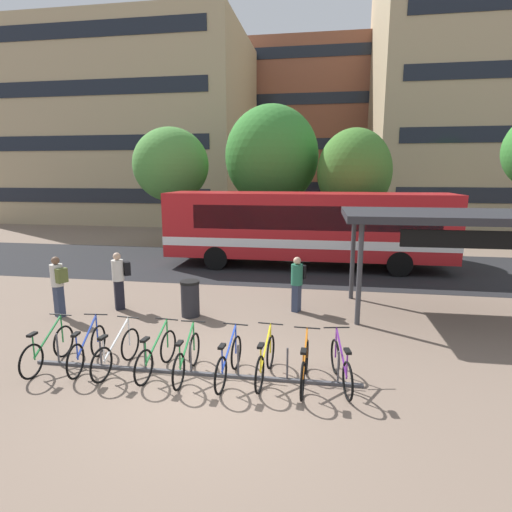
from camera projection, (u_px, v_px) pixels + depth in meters
name	position (u px, v px, depth m)	size (l,w,h in m)	color
ground	(211.00, 389.00, 7.82)	(200.00, 200.00, 0.00)	#7A6656
bus_lane_asphalt	(276.00, 266.00, 18.29)	(80.00, 7.20, 0.01)	#232326
city_bus	(305.00, 226.00, 17.75)	(12.04, 2.66, 3.20)	red
bike_rack	(191.00, 370.00, 8.36)	(6.81, 0.16, 0.70)	#47474C
parked_bicycle_green_0	(48.00, 349.00, 8.64)	(0.52, 1.72, 0.99)	black
parked_bicycle_blue_1	(87.00, 349.00, 8.65)	(0.52, 1.72, 0.99)	black
parked_bicycle_white_2	(117.00, 353.00, 8.49)	(0.52, 1.72, 0.99)	black
parked_bicycle_green_3	(157.00, 355.00, 8.38)	(0.52, 1.72, 0.99)	black
parked_bicycle_green_4	(187.00, 358.00, 8.23)	(0.52, 1.72, 0.99)	black
parked_bicycle_blue_5	(229.00, 362.00, 8.07)	(0.52, 1.72, 0.99)	black
parked_bicycle_yellow_6	(265.00, 361.00, 8.10)	(0.52, 1.72, 0.99)	black
parked_bicycle_orange_7	(305.00, 367.00, 7.87)	(0.52, 1.72, 0.99)	black
parked_bicycle_purple_8	(341.00, 366.00, 7.88)	(0.54, 1.70, 0.99)	black
transit_shelter	(456.00, 219.00, 11.37)	(6.06, 3.25, 2.95)	#38383D
commuter_olive_pack_0	(58.00, 282.00, 11.57)	(0.60, 0.51, 1.74)	#2D3851
commuter_black_pack_1	(119.00, 277.00, 12.22)	(0.60, 0.57, 1.73)	black
commuter_black_pack_2	(297.00, 280.00, 12.08)	(0.48, 0.60, 1.64)	#2D3851
trash_bin	(190.00, 298.00, 11.73)	(0.55, 0.55, 1.03)	#232328
street_tree_0	(171.00, 165.00, 22.64)	(4.11, 4.11, 6.49)	brown
street_tree_2	(272.00, 156.00, 22.68)	(5.10, 5.10, 7.68)	brown
street_tree_3	(354.00, 172.00, 20.46)	(3.65, 3.65, 6.20)	brown
building_left_wing	(129.00, 130.00, 37.11)	(21.11, 13.28, 15.67)	tan
building_right_wing	(492.00, 94.00, 33.99)	(18.71, 13.97, 20.79)	tan
building_centre_block	(313.00, 132.00, 47.82)	(17.31, 13.35, 17.39)	brown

